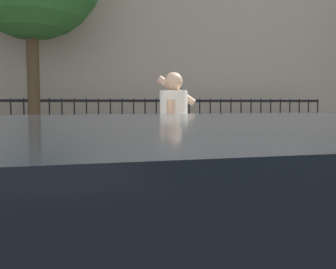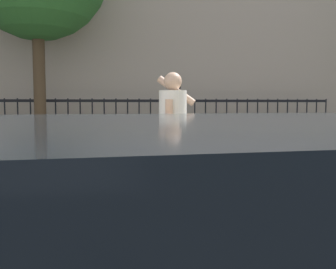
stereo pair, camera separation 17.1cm
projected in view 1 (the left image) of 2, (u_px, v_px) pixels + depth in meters
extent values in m
cube|color=gray|center=(65.00, 219.00, 4.85)|extent=(28.00, 4.40, 0.15)
cube|color=black|center=(68.00, 101.00, 8.32)|extent=(12.00, 0.04, 0.06)
cylinder|color=black|center=(12.00, 137.00, 8.12)|extent=(0.03, 0.03, 1.60)
cylinder|color=black|center=(25.00, 137.00, 8.18)|extent=(0.03, 0.03, 1.60)
cylinder|color=black|center=(37.00, 136.00, 8.24)|extent=(0.03, 0.03, 1.60)
cylinder|color=black|center=(50.00, 136.00, 8.30)|extent=(0.03, 0.03, 1.60)
cylinder|color=black|center=(63.00, 136.00, 8.36)|extent=(0.03, 0.03, 1.60)
cylinder|color=black|center=(75.00, 136.00, 8.41)|extent=(0.03, 0.03, 1.60)
cylinder|color=black|center=(87.00, 135.00, 8.47)|extent=(0.03, 0.03, 1.60)
cylinder|color=black|center=(99.00, 135.00, 8.53)|extent=(0.03, 0.03, 1.60)
cylinder|color=black|center=(111.00, 135.00, 8.59)|extent=(0.03, 0.03, 1.60)
cylinder|color=black|center=(122.00, 135.00, 8.65)|extent=(0.03, 0.03, 1.60)
cylinder|color=black|center=(134.00, 135.00, 8.71)|extent=(0.03, 0.03, 1.60)
cylinder|color=black|center=(145.00, 134.00, 8.76)|extent=(0.03, 0.03, 1.60)
cylinder|color=black|center=(156.00, 134.00, 8.82)|extent=(0.03, 0.03, 1.60)
cylinder|color=black|center=(167.00, 134.00, 8.88)|extent=(0.03, 0.03, 1.60)
cylinder|color=black|center=(178.00, 134.00, 8.94)|extent=(0.03, 0.03, 1.60)
cylinder|color=black|center=(189.00, 134.00, 9.00)|extent=(0.03, 0.03, 1.60)
cylinder|color=black|center=(200.00, 133.00, 9.05)|extent=(0.03, 0.03, 1.60)
cylinder|color=black|center=(210.00, 133.00, 9.11)|extent=(0.03, 0.03, 1.60)
cylinder|color=black|center=(220.00, 133.00, 9.17)|extent=(0.03, 0.03, 1.60)
cylinder|color=black|center=(231.00, 133.00, 9.23)|extent=(0.03, 0.03, 1.60)
cylinder|color=black|center=(241.00, 133.00, 9.29)|extent=(0.03, 0.03, 1.60)
cylinder|color=black|center=(251.00, 132.00, 9.35)|extent=(0.03, 0.03, 1.60)
cylinder|color=black|center=(260.00, 132.00, 9.40)|extent=(0.03, 0.03, 1.60)
cylinder|color=black|center=(270.00, 132.00, 9.46)|extent=(0.03, 0.03, 1.60)
cylinder|color=black|center=(280.00, 132.00, 9.52)|extent=(0.03, 0.03, 1.60)
cylinder|color=black|center=(289.00, 132.00, 9.58)|extent=(0.03, 0.03, 1.60)
cylinder|color=black|center=(299.00, 132.00, 9.64)|extent=(0.03, 0.03, 1.60)
cylinder|color=black|center=(308.00, 131.00, 9.70)|extent=(0.03, 0.03, 1.60)
cylinder|color=black|center=(317.00, 131.00, 9.75)|extent=(0.03, 0.03, 1.60)
cube|color=black|center=(251.00, 202.00, 1.31)|extent=(2.05, 1.67, 0.55)
cylinder|color=tan|center=(175.00, 179.00, 4.98)|extent=(0.15, 0.15, 0.79)
cylinder|color=tan|center=(172.00, 182.00, 4.79)|extent=(0.15, 0.15, 0.79)
cylinder|color=silver|center=(174.00, 120.00, 4.82)|extent=(0.45, 0.45, 0.72)
sphere|color=tan|center=(174.00, 81.00, 4.79)|extent=(0.22, 0.22, 0.22)
cylinder|color=tan|center=(177.00, 91.00, 4.99)|extent=(0.49, 0.29, 0.39)
cylinder|color=tan|center=(170.00, 122.00, 4.63)|extent=(0.09, 0.09, 0.55)
cube|color=black|center=(181.00, 84.00, 4.92)|extent=(0.04, 0.07, 0.15)
cube|color=brown|center=(169.00, 130.00, 4.58)|extent=(0.26, 0.32, 0.34)
cylinder|color=#4C3823|center=(34.00, 94.00, 7.68)|extent=(0.24, 0.24, 3.36)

